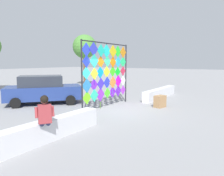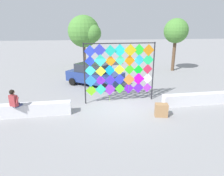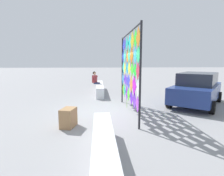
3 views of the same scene
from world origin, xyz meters
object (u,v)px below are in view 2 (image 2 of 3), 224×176
(seated_vendor, at_px, (16,102))
(parked_car, at_px, (94,74))
(tree_palm_like, at_px, (85,32))
(tree_broadleaf, at_px, (176,31))
(cardboard_box_small, at_px, (161,110))
(kite_display_rack, at_px, (120,68))

(seated_vendor, bearing_deg, parked_car, 51.74)
(tree_palm_like, relative_size, tree_broadleaf, 1.08)
(parked_car, xyz_separation_m, tree_broadleaf, (8.10, 3.83, 3.00))
(parked_car, bearing_deg, seated_vendor, -128.26)
(cardboard_box_small, bearing_deg, tree_broadleaf, 61.13)
(tree_palm_like, xyz_separation_m, tree_broadleaf, (8.41, -3.38, 0.13))
(seated_vendor, bearing_deg, tree_palm_like, 73.23)
(seated_vendor, bearing_deg, kite_display_rack, 15.72)
(kite_display_rack, xyz_separation_m, tree_broadleaf, (6.95, 7.47, 1.87))
(parked_car, xyz_separation_m, tree_palm_like, (-0.31, 7.21, 2.88))
(parked_car, distance_m, tree_palm_like, 7.77)
(cardboard_box_small, xyz_separation_m, tree_broadleaf, (5.37, 9.75, 3.50))
(kite_display_rack, height_order, tree_palm_like, tree_palm_like)
(kite_display_rack, xyz_separation_m, parked_car, (-1.15, 3.64, -1.14))
(tree_palm_like, bearing_deg, tree_broadleaf, -21.88)
(seated_vendor, relative_size, parked_car, 0.34)
(seated_vendor, distance_m, tree_palm_like, 13.15)
(kite_display_rack, bearing_deg, tree_palm_like, 97.66)
(kite_display_rack, bearing_deg, tree_broadleaf, 47.06)
(kite_display_rack, relative_size, cardboard_box_small, 6.35)
(seated_vendor, height_order, parked_car, parked_car)
(cardboard_box_small, distance_m, tree_palm_like, 13.89)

